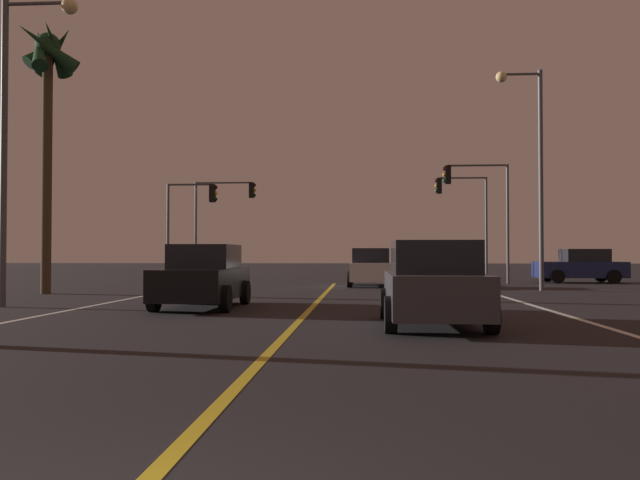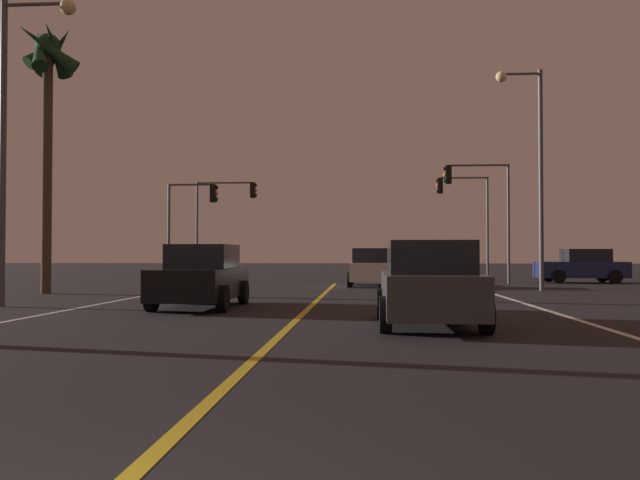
% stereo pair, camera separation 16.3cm
% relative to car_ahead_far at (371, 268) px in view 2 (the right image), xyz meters
% --- Properties ---
extents(lane_edge_right, '(0.16, 35.24, 0.01)m').
position_rel_car_ahead_far_xyz_m(lane_edge_right, '(4.42, -15.22, -0.82)').
color(lane_edge_right, silver).
rests_on(lane_edge_right, ground).
extents(lane_edge_left, '(0.16, 35.24, 0.01)m').
position_rel_car_ahead_far_xyz_m(lane_edge_left, '(-7.85, -15.22, -0.82)').
color(lane_edge_left, silver).
rests_on(lane_edge_left, ground).
extents(lane_center_divider, '(0.16, 35.24, 0.01)m').
position_rel_car_ahead_far_xyz_m(lane_center_divider, '(-1.72, -15.22, -0.82)').
color(lane_center_divider, gold).
rests_on(lane_center_divider, ground).
extents(car_ahead_far, '(2.02, 4.30, 1.70)m').
position_rel_car_ahead_far_xyz_m(car_ahead_far, '(0.00, 0.00, 0.00)').
color(car_ahead_far, black).
rests_on(car_ahead_far, ground).
extents(car_crossing_side, '(4.30, 2.02, 1.70)m').
position_rel_car_ahead_far_xyz_m(car_crossing_side, '(10.62, 4.11, 0.00)').
color(car_crossing_side, black).
rests_on(car_crossing_side, ground).
extents(car_oncoming, '(2.02, 4.30, 1.70)m').
position_rel_car_ahead_far_xyz_m(car_oncoming, '(-4.63, -12.12, 0.00)').
color(car_oncoming, black).
rests_on(car_oncoming, ground).
extents(car_lead_same_lane, '(2.02, 4.30, 1.70)m').
position_rel_car_ahead_far_xyz_m(car_lead_same_lane, '(1.06, -16.25, 0.00)').
color(car_lead_same_lane, black).
rests_on(car_lead_same_lane, ground).
extents(traffic_light_near_right, '(3.22, 0.36, 5.86)m').
position_rel_car_ahead_far_xyz_m(traffic_light_near_right, '(5.29, 2.90, 3.51)').
color(traffic_light_near_right, '#4C4C51').
rests_on(traffic_light_near_right, ground).
extents(traffic_light_near_left, '(2.61, 0.36, 5.01)m').
position_rel_car_ahead_far_xyz_m(traffic_light_near_left, '(-8.95, 2.90, 2.90)').
color(traffic_light_near_left, '#4C4C51').
rests_on(traffic_light_near_left, ground).
extents(traffic_light_far_right, '(3.01, 0.36, 5.89)m').
position_rel_car_ahead_far_xyz_m(traffic_light_far_right, '(5.40, 8.40, 3.51)').
color(traffic_light_far_right, '#4C4C51').
rests_on(traffic_light_far_right, ground).
extents(traffic_light_far_left, '(3.66, 0.36, 5.70)m').
position_rel_car_ahead_far_xyz_m(traffic_light_far_left, '(-8.48, 8.40, 3.43)').
color(traffic_light_far_left, '#4C4C51').
rests_on(traffic_light_far_left, ground).
extents(street_lamp_left_mid, '(2.12, 0.44, 8.45)m').
position_rel_car_ahead_far_xyz_m(street_lamp_left_mid, '(-9.68, -12.31, 4.50)').
color(street_lamp_left_mid, '#4C4C51').
rests_on(street_lamp_left_mid, ground).
extents(street_lamp_right_far, '(1.83, 0.44, 8.76)m').
position_rel_car_ahead_far_xyz_m(street_lamp_right_far, '(6.33, -3.23, 4.64)').
color(street_lamp_right_far, '#4C4C51').
rests_on(street_lamp_right_far, ground).
extents(palm_tree_left_mid, '(2.28, 2.09, 9.96)m').
position_rel_car_ahead_far_xyz_m(palm_tree_left_mid, '(-11.82, -6.49, 7.13)').
color(palm_tree_left_mid, '#473826').
rests_on(palm_tree_left_mid, ground).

